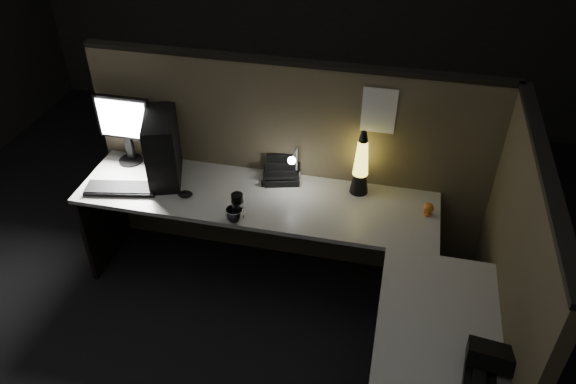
% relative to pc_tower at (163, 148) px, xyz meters
% --- Properties ---
extents(floor, '(6.00, 6.00, 0.00)m').
position_rel_pc_tower_xyz_m(floor, '(0.79, -0.69, -0.95)').
color(floor, black).
rests_on(floor, ground).
extents(room_shell, '(6.00, 6.00, 6.00)m').
position_rel_pc_tower_xyz_m(room_shell, '(0.79, -0.69, 0.67)').
color(room_shell, silver).
rests_on(room_shell, ground).
extents(partition_back, '(2.66, 0.06, 1.50)m').
position_rel_pc_tower_xyz_m(partition_back, '(0.79, 0.24, -0.20)').
color(partition_back, brown).
rests_on(partition_back, ground).
extents(partition_right, '(0.06, 1.66, 1.50)m').
position_rel_pc_tower_xyz_m(partition_right, '(2.12, -0.59, -0.20)').
color(partition_right, brown).
rests_on(partition_right, ground).
extents(desk, '(2.60, 1.60, 0.73)m').
position_rel_pc_tower_xyz_m(desk, '(0.97, -0.43, -0.37)').
color(desk, beige).
rests_on(desk, ground).
extents(pc_tower, '(0.32, 0.46, 0.45)m').
position_rel_pc_tower_xyz_m(pc_tower, '(0.00, 0.00, 0.00)').
color(pc_tower, black).
rests_on(pc_tower, desk).
extents(monitor, '(0.38, 0.16, 0.49)m').
position_rel_pc_tower_xyz_m(monitor, '(-0.31, 0.12, 0.07)').
color(monitor, black).
rests_on(monitor, desk).
extents(keyboard, '(0.48, 0.24, 0.02)m').
position_rel_pc_tower_xyz_m(keyboard, '(-0.22, -0.21, -0.21)').
color(keyboard, black).
rests_on(keyboard, desk).
extents(mouse, '(0.10, 0.08, 0.04)m').
position_rel_pc_tower_xyz_m(mouse, '(0.20, -0.19, -0.20)').
color(mouse, black).
rests_on(mouse, desk).
extents(clip_lamp, '(0.05, 0.20, 0.26)m').
position_rel_pc_tower_xyz_m(clip_lamp, '(0.85, 0.09, -0.07)').
color(clip_lamp, silver).
rests_on(clip_lamp, desk).
extents(organizer, '(0.27, 0.25, 0.17)m').
position_rel_pc_tower_xyz_m(organizer, '(0.75, 0.15, -0.18)').
color(organizer, black).
rests_on(organizer, desk).
extents(lava_lamp, '(0.12, 0.12, 0.44)m').
position_rel_pc_tower_xyz_m(lava_lamp, '(1.27, 0.11, -0.04)').
color(lava_lamp, black).
rests_on(lava_lamp, desk).
extents(travel_mug, '(0.07, 0.07, 0.17)m').
position_rel_pc_tower_xyz_m(travel_mug, '(0.59, -0.31, -0.14)').
color(travel_mug, black).
rests_on(travel_mug, desk).
extents(steel_mug, '(0.12, 0.12, 0.09)m').
position_rel_pc_tower_xyz_m(steel_mug, '(0.58, -0.35, -0.18)').
color(steel_mug, silver).
rests_on(steel_mug, desk).
extents(figurine, '(0.06, 0.06, 0.06)m').
position_rel_pc_tower_xyz_m(figurine, '(1.71, -0.03, -0.17)').
color(figurine, orange).
rests_on(figurine, desk).
extents(pinned_paper, '(0.21, 0.00, 0.30)m').
position_rel_pc_tower_xyz_m(pinned_paper, '(1.34, 0.21, 0.32)').
color(pinned_paper, white).
rests_on(pinned_paper, partition_back).
extents(desk_phone, '(0.29, 0.30, 0.16)m').
position_rel_pc_tower_xyz_m(desk_phone, '(2.02, -1.14, -0.16)').
color(desk_phone, black).
rests_on(desk_phone, desk).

